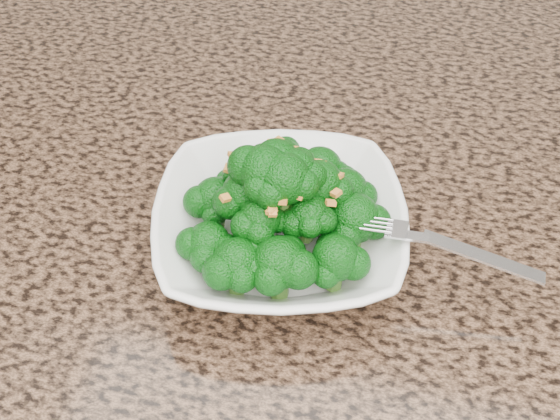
# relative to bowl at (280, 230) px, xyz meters

# --- Properties ---
(granite_counter) EXTENTS (1.64, 1.04, 0.03)m
(granite_counter) POSITION_rel_bowl_xyz_m (-0.03, 0.07, -0.04)
(granite_counter) COLOR brown
(granite_counter) RESTS_ON cabinet
(bowl) EXTENTS (0.26, 0.26, 0.05)m
(bowl) POSITION_rel_bowl_xyz_m (0.00, 0.00, 0.00)
(bowl) COLOR white
(bowl) RESTS_ON granite_counter
(broccoli_pile) EXTENTS (0.19, 0.19, 0.08)m
(broccoli_pile) POSITION_rel_bowl_xyz_m (0.00, 0.00, 0.06)
(broccoli_pile) COLOR #09520B
(broccoli_pile) RESTS_ON bowl
(garlic_topping) EXTENTS (0.11, 0.11, 0.01)m
(garlic_topping) POSITION_rel_bowl_xyz_m (-0.00, 0.00, 0.11)
(garlic_topping) COLOR gold
(garlic_topping) RESTS_ON broccoli_pile
(fork) EXTENTS (0.17, 0.03, 0.01)m
(fork) POSITION_rel_bowl_xyz_m (0.12, -0.01, 0.03)
(fork) COLOR silver
(fork) RESTS_ON bowl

